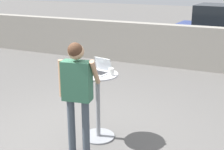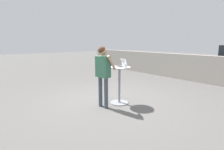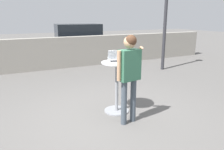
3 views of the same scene
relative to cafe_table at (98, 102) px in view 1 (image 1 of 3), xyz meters
name	(u,v)px [view 1 (image 1 of 3)]	position (x,y,z in m)	size (l,w,h in m)	color
ground_plane	(75,138)	(-0.32, -0.20, -0.62)	(50.00, 50.00, 0.00)	#5B5956
pavement_kerb	(159,45)	(-0.32, 4.71, -0.01)	(14.97, 0.35, 1.22)	gray
cafe_table	(98,102)	(0.00, 0.00, 0.00)	(0.64, 0.64, 1.10)	gray
laptop	(100,70)	(0.01, 0.06, 0.52)	(0.37, 0.35, 0.23)	silver
coffee_mug	(111,72)	(0.23, 0.02, 0.53)	(0.12, 0.08, 0.11)	white
standing_person	(77,85)	(-0.04, -0.56, 0.46)	(0.55, 0.41, 1.69)	#424C56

